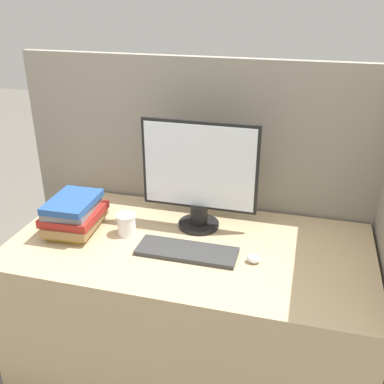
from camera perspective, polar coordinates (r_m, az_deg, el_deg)
cubicle_panel_rear at (r=2.40m, az=2.47°, el=-0.94°), size 2.02×0.04×1.48m
desk at (r=2.24m, az=-0.32°, el=-14.53°), size 1.62×0.81×0.72m
monitor at (r=2.06m, az=1.00°, el=1.79°), size 0.54×0.20×0.52m
keyboard at (r=1.96m, az=-0.66°, el=-7.54°), size 0.44×0.15×0.02m
mouse at (r=1.92m, az=7.86°, el=-8.41°), size 0.06×0.05×0.04m
coffee_cup at (r=2.11m, az=-8.32°, el=-4.09°), size 0.09×0.09×0.10m
book_stack at (r=2.17m, az=-14.76°, el=-2.70°), size 0.25×0.31×0.17m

